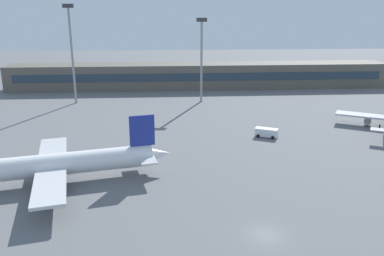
{
  "coord_description": "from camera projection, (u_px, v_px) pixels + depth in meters",
  "views": [
    {
      "loc": [
        -12.98,
        -46.13,
        29.17
      ],
      "look_at": [
        -7.12,
        40.0,
        3.0
      ],
      "focal_mm": 37.45,
      "sensor_mm": 36.0,
      "label": 1
    }
  ],
  "objects": [
    {
      "name": "floodlight_tower_west",
      "position": [
        72.0,
        48.0,
        122.01
      ],
      "size": [
        3.2,
        0.8,
        30.1
      ],
      "color": "gray",
      "rests_on": "ground_plane"
    },
    {
      "name": "terminal_building",
      "position": [
        200.0,
        76.0,
        149.96
      ],
      "size": [
        139.89,
        12.13,
        9.0
      ],
      "color": "#5B564C",
      "rests_on": "ground_plane"
    },
    {
      "name": "floodlight_tower_east",
      "position": [
        202.0,
        54.0,
        124.36
      ],
      "size": [
        3.2,
        0.8,
        26.06
      ],
      "color": "gray",
      "rests_on": "ground_plane"
    },
    {
      "name": "airplane_near",
      "position": [
        43.0,
        166.0,
        67.82
      ],
      "size": [
        43.61,
        30.86,
        10.89
      ],
      "color": "white",
      "rests_on": "ground_plane"
    },
    {
      "name": "service_van_white",
      "position": [
        267.0,
        132.0,
        93.29
      ],
      "size": [
        5.55,
        4.08,
        2.08
      ],
      "color": "white",
      "rests_on": "ground_plane"
    },
    {
      "name": "ground_plane",
      "position": [
        223.0,
        140.0,
        91.54
      ],
      "size": [
        400.0,
        400.0,
        0.0
      ],
      "primitive_type": "plane",
      "color": "slate"
    }
  ]
}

